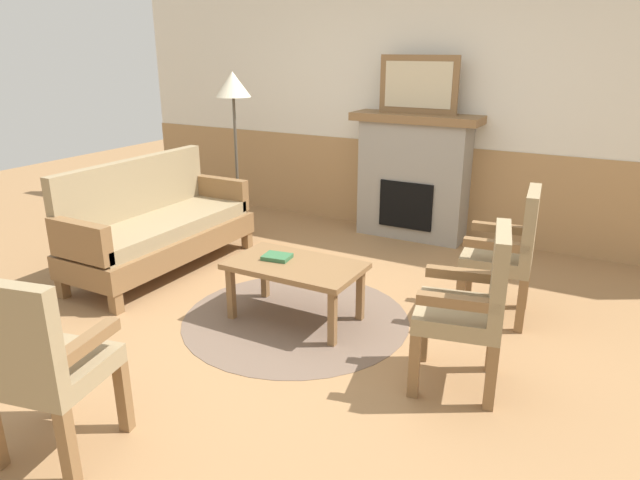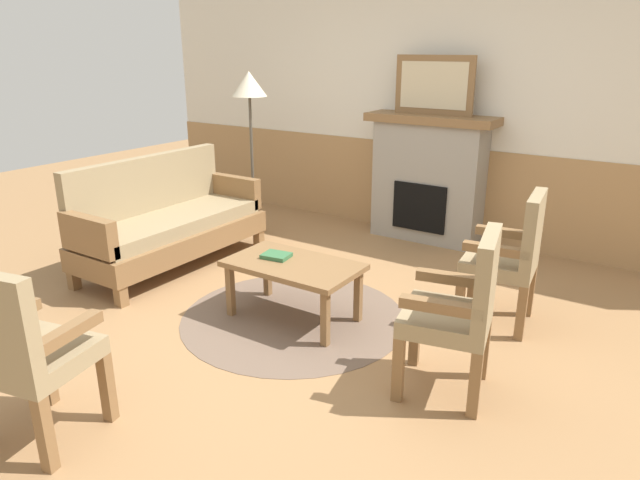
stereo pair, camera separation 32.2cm
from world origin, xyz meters
TOP-DOWN VIEW (x-y plane):
  - ground_plane at (0.00, 0.00)m, footprint 14.00×14.00m
  - wall_back at (0.00, 2.60)m, footprint 7.20×0.14m
  - fireplace at (0.00, 2.35)m, footprint 1.30×0.44m
  - framed_picture at (0.00, 2.35)m, footprint 0.80×0.04m
  - couch at (-1.65, 0.36)m, footprint 0.70×1.80m
  - coffee_table at (-0.06, 0.09)m, footprint 0.96×0.56m
  - round_rug at (-0.06, 0.09)m, footprint 1.67×1.67m
  - book_on_table at (-0.23, 0.11)m, footprint 0.22×0.18m
  - armchair_near_fireplace at (1.27, -0.16)m, footprint 0.57×0.57m
  - armchair_by_window_left at (1.26, 0.87)m, footprint 0.53×0.53m
  - armchair_front_left at (-0.32, -1.76)m, footprint 0.57×0.57m
  - floor_lamp_by_couch at (-1.69, 1.60)m, footprint 0.36×0.36m

SIDE VIEW (x-z plane):
  - ground_plane at x=0.00m, z-range 0.00..0.00m
  - round_rug at x=-0.06m, z-range 0.00..0.01m
  - coffee_table at x=-0.06m, z-range 0.17..0.61m
  - couch at x=-1.65m, z-range -0.09..0.89m
  - book_on_table at x=-0.23m, z-range 0.44..0.47m
  - armchair_near_fireplace at x=1.27m, z-range 0.05..1.03m
  - armchair_by_window_left at x=1.26m, z-range 0.05..1.03m
  - armchair_front_left at x=-0.32m, z-range 0.05..1.03m
  - fireplace at x=0.00m, z-range 0.01..1.29m
  - wall_back at x=0.00m, z-range -0.04..2.66m
  - floor_lamp_by_couch at x=-1.69m, z-range 0.61..2.29m
  - framed_picture at x=0.00m, z-range 1.28..1.84m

